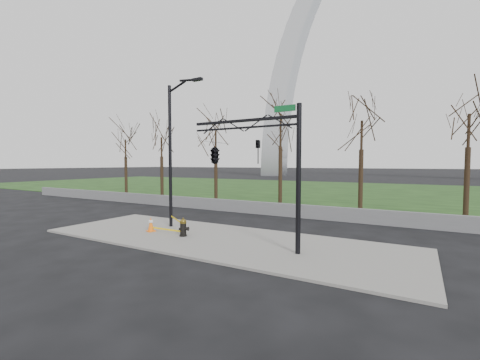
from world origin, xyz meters
The scene contains 11 objects.
ground centered at (0.00, 0.00, 0.00)m, with size 500.00×500.00×0.00m, color black.
sidewalk centered at (0.00, 0.00, 0.05)m, with size 18.00×6.00×0.10m, color gray.
grass_strip centered at (0.00, 30.00, 0.03)m, with size 120.00×40.00×0.06m, color #183513.
guardrail centered at (0.00, 8.00, 0.45)m, with size 60.00×0.30×0.90m, color #59595B.
gateway_arch centered at (0.00, 75.00, 32.50)m, with size 66.00×6.00×65.00m, color #B7B9BE, non-canonical shape.
tree_row centered at (-5.04, 12.00, 3.93)m, with size 35.92×4.00×7.85m.
fire_hydrant centered at (-1.70, -0.46, 0.52)m, with size 0.57×0.37×0.91m.
traffic_cone centered at (-3.90, -0.47, 0.48)m, with size 0.51×0.51×0.76m.
street_light centered at (-3.68, 1.07, 4.69)m, with size 2.39×0.28×8.21m.
traffic_signal_mast centered at (0.95, -0.47, 4.15)m, with size 5.10×2.49×6.00m.
caution_tape centered at (-2.81, -0.04, 0.52)m, with size 2.20×1.54×0.46m.
Camera 1 is at (8.31, -12.30, 3.66)m, focal length 23.51 mm.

